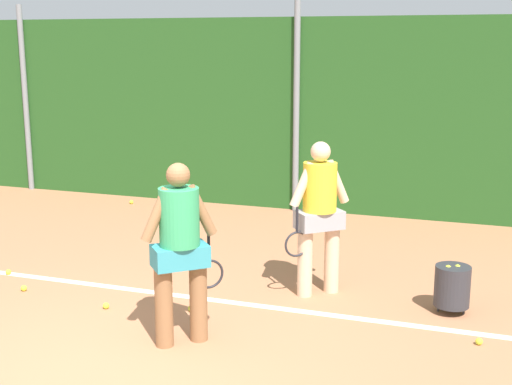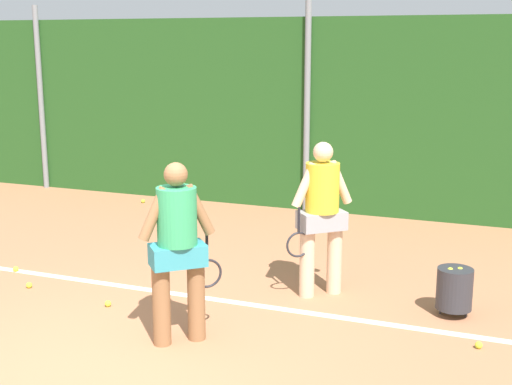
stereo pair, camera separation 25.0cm
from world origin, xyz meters
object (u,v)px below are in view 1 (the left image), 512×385
at_px(tennis_ball_3, 24,288).
at_px(player_midcourt, 319,210).
at_px(ball_hopper, 452,286).
at_px(tennis_ball_4, 191,309).
at_px(tennis_ball_2, 131,202).
at_px(tennis_ball_5, 106,306).
at_px(player_foreground_near, 180,244).
at_px(tennis_ball_0, 8,272).
at_px(tennis_ball_1, 479,341).

bearing_deg(tennis_ball_3, player_midcourt, 17.77).
distance_m(ball_hopper, tennis_ball_4, 2.68).
xyz_separation_m(tennis_ball_2, tennis_ball_5, (2.07, -4.28, 0.00)).
distance_m(player_foreground_near, tennis_ball_5, 1.51).
height_order(ball_hopper, tennis_ball_0, ball_hopper).
distance_m(tennis_ball_0, tennis_ball_4, 2.56).
bearing_deg(tennis_ball_1, tennis_ball_2, 145.68).
relative_size(tennis_ball_2, tennis_ball_4, 1.00).
relative_size(player_midcourt, tennis_ball_4, 25.62).
xyz_separation_m(tennis_ball_0, tennis_ball_3, (0.52, -0.40, 0.00)).
height_order(tennis_ball_1, tennis_ball_5, same).
relative_size(tennis_ball_1, tennis_ball_2, 1.00).
bearing_deg(tennis_ball_4, tennis_ball_5, -165.86).
xyz_separation_m(player_midcourt, tennis_ball_3, (-3.12, -1.00, -0.91)).
bearing_deg(tennis_ball_1, tennis_ball_4, -177.45).
bearing_deg(player_midcourt, tennis_ball_3, -23.66).
distance_m(player_foreground_near, tennis_ball_3, 2.50).
bearing_deg(tennis_ball_2, tennis_ball_1, -34.32).
relative_size(ball_hopper, tennis_ball_2, 7.78).
distance_m(player_midcourt, tennis_ball_0, 3.80).
relative_size(ball_hopper, tennis_ball_0, 7.78).
bearing_deg(tennis_ball_0, tennis_ball_1, -2.30).
distance_m(player_foreground_near, tennis_ball_4, 1.18).
bearing_deg(tennis_ball_0, tennis_ball_2, 96.25).
bearing_deg(ball_hopper, player_foreground_near, -146.20).
bearing_deg(tennis_ball_2, tennis_ball_3, -77.31).
bearing_deg(tennis_ball_2, tennis_ball_0, -83.75).
relative_size(ball_hopper, tennis_ball_1, 7.78).
height_order(ball_hopper, tennis_ball_5, ball_hopper).
height_order(player_midcourt, tennis_ball_2, player_midcourt).
xyz_separation_m(player_foreground_near, tennis_ball_3, (-2.24, 0.65, -0.91)).
bearing_deg(ball_hopper, tennis_ball_5, -162.77).
bearing_deg(player_foreground_near, player_midcourt, 20.17).
height_order(player_foreground_near, player_midcourt, player_midcourt).
relative_size(player_midcourt, tennis_ball_2, 25.62).
bearing_deg(player_midcourt, tennis_ball_2, -79.14).
bearing_deg(tennis_ball_4, tennis_ball_1, 2.55).
distance_m(player_midcourt, tennis_ball_2, 5.19).
xyz_separation_m(ball_hopper, tennis_ball_4, (-2.53, -0.84, -0.26)).
height_order(player_midcourt, ball_hopper, player_midcourt).
bearing_deg(player_midcourt, ball_hopper, 134.45).
xyz_separation_m(tennis_ball_3, tennis_ball_5, (1.14, -0.16, 0.00)).
relative_size(player_foreground_near, player_midcourt, 1.00).
height_order(tennis_ball_1, tennis_ball_3, same).
relative_size(tennis_ball_3, tennis_ball_5, 1.00).
distance_m(ball_hopper, tennis_ball_0, 5.10).
height_order(tennis_ball_1, tennis_ball_4, same).
relative_size(tennis_ball_0, tennis_ball_4, 1.00).
bearing_deg(player_foreground_near, tennis_ball_2, 81.76).
height_order(player_foreground_near, tennis_ball_3, player_foreground_near).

